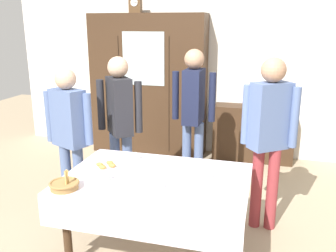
{
  "coord_description": "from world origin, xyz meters",
  "views": [
    {
      "loc": [
        0.87,
        -2.97,
        2.0
      ],
      "look_at": [
        0.0,
        0.2,
        1.08
      ],
      "focal_mm": 39.02,
      "sensor_mm": 36.0,
      "label": 1
    }
  ],
  "objects": [
    {
      "name": "bread_basket",
      "position": [
        -0.64,
        -0.61,
        0.76
      ],
      "size": [
        0.24,
        0.24,
        0.16
      ],
      "color": "#9E7542",
      "rests_on": "dining_table"
    },
    {
      "name": "wall_cabinet",
      "position": [
        -0.9,
        2.35,
        1.07
      ],
      "size": [
        1.76,
        0.46,
        2.14
      ],
      "color": "#3D2819",
      "rests_on": "ground"
    },
    {
      "name": "ground_plane",
      "position": [
        0.0,
        0.0,
        0.0
      ],
      "size": [
        12.0,
        12.0,
        0.0
      ],
      "primitive_type": "plane",
      "color": "tan",
      "rests_on": "ground"
    },
    {
      "name": "person_near_right_end",
      "position": [
        -1.06,
        0.23,
        0.96
      ],
      "size": [
        0.52,
        0.32,
        1.58
      ],
      "color": "slate",
      "rests_on": "ground"
    },
    {
      "name": "mantel_clock",
      "position": [
        -1.09,
        2.35,
        2.26
      ],
      "size": [
        0.18,
        0.11,
        0.24
      ],
      "color": "brown",
      "rests_on": "wall_cabinet"
    },
    {
      "name": "tea_cup_far_right",
      "position": [
        0.24,
        0.08,
        0.75
      ],
      "size": [
        0.13,
        0.13,
        0.06
      ],
      "color": "white",
      "rests_on": "dining_table"
    },
    {
      "name": "back_wall",
      "position": [
        0.0,
        2.65,
        1.35
      ],
      "size": [
        6.4,
        0.1,
        2.7
      ],
      "primitive_type": "cube",
      "color": "silver",
      "rests_on": "ground"
    },
    {
      "name": "person_behind_table_left",
      "position": [
        -0.67,
        0.63,
        1.02
      ],
      "size": [
        0.52,
        0.41,
        1.67
      ],
      "color": "slate",
      "rests_on": "ground"
    },
    {
      "name": "tea_cup_mid_left",
      "position": [
        0.1,
        -0.42,
        0.75
      ],
      "size": [
        0.13,
        0.13,
        0.06
      ],
      "color": "white",
      "rests_on": "dining_table"
    },
    {
      "name": "spoon_mid_right",
      "position": [
        0.67,
        0.13,
        0.73
      ],
      "size": [
        0.12,
        0.02,
        0.01
      ],
      "color": "silver",
      "rests_on": "dining_table"
    },
    {
      "name": "tea_cup_center",
      "position": [
        -0.32,
        0.15,
        0.75
      ],
      "size": [
        0.13,
        0.13,
        0.06
      ],
      "color": "silver",
      "rests_on": "dining_table"
    },
    {
      "name": "spoon_back_edge",
      "position": [
        -0.4,
        -0.55,
        0.73
      ],
      "size": [
        0.12,
        0.02,
        0.01
      ],
      "color": "silver",
      "rests_on": "dining_table"
    },
    {
      "name": "person_beside_shelf",
      "position": [
        0.04,
        1.19,
        1.05
      ],
      "size": [
        0.52,
        0.37,
        1.72
      ],
      "color": "slate",
      "rests_on": "ground"
    },
    {
      "name": "person_by_cabinet",
      "position": [
        0.91,
        0.48,
        1.05
      ],
      "size": [
        0.52,
        0.38,
        1.71
      ],
      "color": "#933338",
      "rests_on": "ground"
    },
    {
      "name": "bookshelf_low",
      "position": [
        0.72,
        2.41,
        0.41
      ],
      "size": [
        1.17,
        0.35,
        0.82
      ],
      "color": "#3D2819",
      "rests_on": "ground"
    },
    {
      "name": "tea_cup_near_right",
      "position": [
        0.45,
        -0.13,
        0.75
      ],
      "size": [
        0.13,
        0.13,
        0.06
      ],
      "color": "silver",
      "rests_on": "dining_table"
    },
    {
      "name": "pastry_plate",
      "position": [
        -0.5,
        -0.11,
        0.74
      ],
      "size": [
        0.28,
        0.28,
        0.05
      ],
      "color": "white",
      "rests_on": "dining_table"
    },
    {
      "name": "book_stack",
      "position": [
        0.72,
        2.41,
        0.86
      ],
      "size": [
        0.16,
        0.22,
        0.07
      ],
      "color": "#99332D",
      "rests_on": "bookshelf_low"
    },
    {
      "name": "tea_cup_far_left",
      "position": [
        0.47,
        -0.41,
        0.75
      ],
      "size": [
        0.13,
        0.13,
        0.06
      ],
      "color": "white",
      "rests_on": "dining_table"
    },
    {
      "name": "dining_table",
      "position": [
        0.0,
        -0.24,
        0.63
      ],
      "size": [
        1.58,
        1.1,
        0.73
      ],
      "color": "#3D2819",
      "rests_on": "ground"
    },
    {
      "name": "tea_cup_back_edge",
      "position": [
        -0.39,
        -0.37,
        0.75
      ],
      "size": [
        0.13,
        0.13,
        0.06
      ],
      "color": "silver",
      "rests_on": "dining_table"
    }
  ]
}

